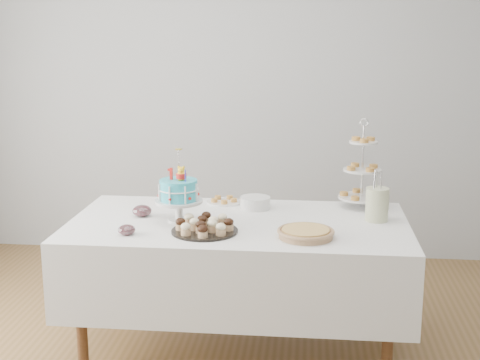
# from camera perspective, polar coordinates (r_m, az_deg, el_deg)

# --- Properties ---
(walls) EXTENTS (5.04, 4.04, 2.70)m
(walls) POSITION_cam_1_polar(r_m,az_deg,el_deg) (3.39, -0.69, 4.47)
(walls) COLOR #A4A7A9
(walls) RESTS_ON floor
(table) EXTENTS (1.92, 1.02, 0.77)m
(table) POSITION_cam_1_polar(r_m,az_deg,el_deg) (3.87, -0.14, -6.77)
(table) COLOR silver
(table) RESTS_ON floor
(birthday_cake) EXTENTS (0.27, 0.27, 0.42)m
(birthday_cake) POSITION_cam_1_polar(r_m,az_deg,el_deg) (3.78, -5.25, -1.91)
(birthday_cake) COLOR silver
(birthday_cake) RESTS_ON table
(cupcake_tray) EXTENTS (0.36, 0.36, 0.08)m
(cupcake_tray) POSITION_cam_1_polar(r_m,az_deg,el_deg) (3.60, -3.04, -3.85)
(cupcake_tray) COLOR black
(cupcake_tray) RESTS_ON table
(pie) EXTENTS (0.30, 0.30, 0.05)m
(pie) POSITION_cam_1_polar(r_m,az_deg,el_deg) (3.52, 5.63, -4.49)
(pie) COLOR #A37F59
(pie) RESTS_ON table
(tiered_stand) EXTENTS (0.28, 0.28, 0.55)m
(tiered_stand) POSITION_cam_1_polar(r_m,az_deg,el_deg) (4.12, 10.40, 0.81)
(tiered_stand) COLOR silver
(tiered_stand) RESTS_ON table
(plate_stack) EXTENTS (0.18, 0.18, 0.07)m
(plate_stack) POSITION_cam_1_polar(r_m,az_deg,el_deg) (4.06, 1.30, -1.95)
(plate_stack) COLOR silver
(plate_stack) RESTS_ON table
(pastry_plate) EXTENTS (0.22, 0.22, 0.03)m
(pastry_plate) POSITION_cam_1_polar(r_m,az_deg,el_deg) (4.20, -1.37, -1.77)
(pastry_plate) COLOR silver
(pastry_plate) RESTS_ON table
(jam_bowl_a) EXTENTS (0.09, 0.09, 0.06)m
(jam_bowl_a) POSITION_cam_1_polar(r_m,az_deg,el_deg) (3.61, -9.64, -4.22)
(jam_bowl_a) COLOR silver
(jam_bowl_a) RESTS_ON table
(jam_bowl_b) EXTENTS (0.11, 0.11, 0.07)m
(jam_bowl_b) POSITION_cam_1_polar(r_m,az_deg,el_deg) (3.94, -8.36, -2.63)
(jam_bowl_b) COLOR silver
(jam_bowl_b) RESTS_ON table
(utensil_pitcher) EXTENTS (0.13, 0.13, 0.29)m
(utensil_pitcher) POSITION_cam_1_polar(r_m,az_deg,el_deg) (3.87, 11.62, -1.94)
(utensil_pitcher) COLOR beige
(utensil_pitcher) RESTS_ON table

